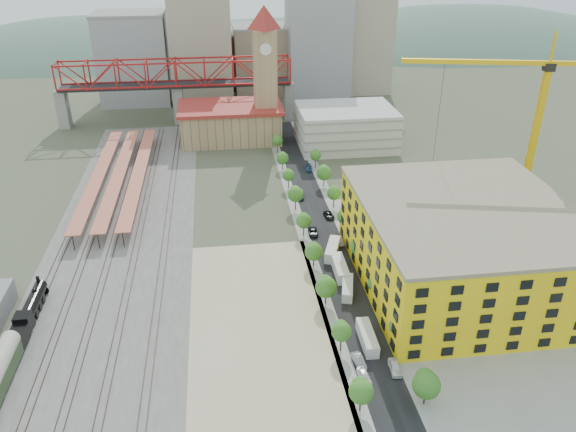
{
  "coord_description": "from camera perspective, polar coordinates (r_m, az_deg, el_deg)",
  "views": [
    {
      "loc": [
        -10.16,
        -120.68,
        71.34
      ],
      "look_at": [
        5.37,
        -2.78,
        10.0
      ],
      "focal_mm": 35.0,
      "sensor_mm": 36.0,
      "label": 1
    }
  ],
  "objects": [
    {
      "name": "platform_canopies",
      "position": [
        181.48,
        -16.77,
        4.3
      ],
      "size": [
        16.0,
        80.0,
        4.12
      ],
      "color": "#B75F46",
      "rests_on": "ground"
    },
    {
      "name": "rail_tracks",
      "position": [
        157.88,
        -16.73,
        -0.77
      ],
      "size": [
        26.56,
        160.0,
        0.18
      ],
      "color": "#382B23",
      "rests_on": "ground"
    },
    {
      "name": "car_5",
      "position": [
        142.42,
        5.33,
        -2.59
      ],
      "size": [
        1.6,
        4.17,
        1.36
      ],
      "primitive_type": "imported",
      "rotation": [
        0.0,
        0.0,
        0.04
      ],
      "color": "gray",
      "rests_on": "ground"
    },
    {
      "name": "car_2",
      "position": [
        146.13,
        2.56,
        -1.66
      ],
      "size": [
        2.59,
        5.08,
        1.37
      ],
      "primitive_type": "imported",
      "rotation": [
        0.0,
        0.0,
        -0.06
      ],
      "color": "black",
      "rests_on": "ground"
    },
    {
      "name": "distant_hills",
      "position": [
        413.22,
        0.73,
        5.87
      ],
      "size": [
        647.0,
        264.0,
        227.0
      ],
      "color": "#4C6B59",
      "rests_on": "ground"
    },
    {
      "name": "street_asphalt",
      "position": [
        155.49,
        3.03,
        -0.05
      ],
      "size": [
        12.0,
        170.0,
        0.06
      ],
      "primitive_type": "cube",
      "color": "black",
      "rests_on": "ground"
    },
    {
      "name": "site_trailer_a",
      "position": [
        111.05,
        8.05,
        -12.14
      ],
      "size": [
        2.74,
        9.59,
        2.61
      ],
      "primitive_type": "cube",
      "rotation": [
        0.0,
        0.0,
        -0.02
      ],
      "color": "silver",
      "rests_on": "ground"
    },
    {
      "name": "station_hall",
      "position": [
        212.81,
        -5.84,
        9.45
      ],
      "size": [
        38.0,
        24.0,
        13.1
      ],
      "color": "tan",
      "rests_on": "ground"
    },
    {
      "name": "sidewalk_west",
      "position": [
        154.67,
        1.02,
        -0.18
      ],
      "size": [
        3.0,
        170.0,
        0.04
      ],
      "primitive_type": "cube",
      "color": "gray",
      "rests_on": "ground"
    },
    {
      "name": "dirt_lot",
      "position": [
        114.35,
        -2.83,
        -11.33
      ],
      "size": [
        28.0,
        67.0,
        0.06
      ],
      "primitive_type": "cube",
      "color": "tan",
      "rests_on": "ground"
    },
    {
      "name": "car_4",
      "position": [
        106.27,
        10.8,
        -14.91
      ],
      "size": [
        2.24,
        4.84,
        1.6
      ],
      "primitive_type": "imported",
      "rotation": [
        0.0,
        0.0,
        -0.07
      ],
      "color": "white",
      "rests_on": "ground"
    },
    {
      "name": "truss_bridge",
      "position": [
        232.18,
        -11.3,
        13.72
      ],
      "size": [
        94.0,
        9.6,
        25.6
      ],
      "color": "gray",
      "rests_on": "ground"
    },
    {
      "name": "car_3",
      "position": [
        165.78,
        1.25,
        2.09
      ],
      "size": [
        3.04,
        5.67,
        1.56
      ],
      "primitive_type": "imported",
      "rotation": [
        0.0,
        0.0,
        -0.16
      ],
      "color": "navy",
      "rests_on": "ground"
    },
    {
      "name": "car_7",
      "position": [
        185.28,
        2.13,
        4.87
      ],
      "size": [
        2.76,
        5.31,
        1.47
      ],
      "primitive_type": "imported",
      "rotation": [
        0.0,
        0.0,
        -0.14
      ],
      "color": "navy",
      "rests_on": "ground"
    },
    {
      "name": "construction_building",
      "position": [
        129.2,
        17.39,
        -2.73
      ],
      "size": [
        44.6,
        50.6,
        18.8
      ],
      "color": "#FAFA15",
      "rests_on": "ground"
    },
    {
      "name": "locomotive",
      "position": [
        125.91,
        -24.83,
        -8.98
      ],
      "size": [
        2.95,
        22.78,
        5.69
      ],
      "color": "black",
      "rests_on": "ground"
    },
    {
      "name": "clock_tower",
      "position": [
        205.96,
        -2.37,
        15.31
      ],
      "size": [
        12.0,
        12.0,
        52.0
      ],
      "color": "tan",
      "rests_on": "ground"
    },
    {
      "name": "parking_garage",
      "position": [
        206.47,
        5.87,
        8.99
      ],
      "size": [
        34.0,
        26.0,
        14.0
      ],
      "primitive_type": "cube",
      "color": "silver",
      "rests_on": "ground"
    },
    {
      "name": "car_6",
      "position": [
        154.98,
        4.18,
        0.07
      ],
      "size": [
        2.63,
        4.93,
        1.32
      ],
      "primitive_type": "imported",
      "rotation": [
        0.0,
        0.0,
        0.1
      ],
      "color": "black",
      "rests_on": "ground"
    },
    {
      "name": "site_trailer_c",
      "position": [
        130.32,
        5.3,
        -5.31
      ],
      "size": [
        2.91,
        10.27,
        2.8
      ],
      "primitive_type": "cube",
      "rotation": [
        0.0,
        0.0,
        -0.02
      ],
      "color": "silver",
      "rests_on": "ground"
    },
    {
      "name": "street_trees",
      "position": [
        146.86,
        3.72,
        -1.84
      ],
      "size": [
        15.4,
        124.4,
        8.0
      ],
      "color": "#2E6A1F",
      "rests_on": "ground"
    },
    {
      "name": "sidewalk_east",
      "position": [
        156.52,
        5.01,
        0.07
      ],
      "size": [
        3.0,
        170.0,
        0.04
      ],
      "primitive_type": "cube",
      "color": "gray",
      "rests_on": "ground"
    },
    {
      "name": "ballast_strip",
      "position": [
        157.63,
        -16.08,
        -0.77
      ],
      "size": [
        36.0,
        165.0,
        0.06
      ],
      "primitive_type": "cube",
      "color": "#605E59",
      "rests_on": "ground"
    },
    {
      "name": "ground",
      "position": [
        140.56,
        -2.32,
        -3.24
      ],
      "size": [
        400.0,
        400.0,
        0.0
      ],
      "primitive_type": "plane",
      "color": "#474C38",
      "rests_on": "ground"
    },
    {
      "name": "site_trailer_b",
      "position": [
        124.17,
        6.06,
        -7.29
      ],
      "size": [
        4.3,
        8.95,
        2.37
      ],
      "primitive_type": "cube",
      "rotation": [
        0.0,
        0.0,
        -0.24
      ],
      "color": "silver",
      "rests_on": "ground"
    },
    {
      "name": "tower_crane",
      "position": [
        151.95,
        23.04,
        9.7
      ],
      "size": [
        46.21,
        11.56,
        50.1
      ],
      "color": "yellow",
      "rests_on": "ground"
    },
    {
      "name": "car_1",
      "position": [
        106.69,
        7.2,
        -14.41
      ],
      "size": [
        2.21,
        4.7,
        1.49
      ],
      "primitive_type": "imported",
      "rotation": [
        0.0,
        0.0,
        0.15
      ],
      "color": "gray",
      "rests_on": "ground"
    },
    {
      "name": "site_trailer_d",
      "position": [
        137.46,
        4.54,
        -3.42
      ],
      "size": [
        5.75,
        10.13,
        2.69
      ],
      "primitive_type": "cube",
      "rotation": [
        0.0,
        0.0,
        -0.34
      ],
      "color": "silver",
      "rests_on": "ground"
    },
    {
      "name": "skyline",
      "position": [
        268.01,
        -3.77,
        16.8
      ],
      "size": [
        133.0,
        46.0,
        60.0
      ],
      "color": "#9EA0A3",
      "rests_on": "ground"
    },
    {
      "name": "construction_pad",
      "position": [
        135.14,
        18.0,
        -6.08
      ],
      "size": [
        50.0,
        90.0,
        0.06
      ],
      "primitive_type": "cube",
      "color": "gray",
      "rests_on": "ground"
    },
    {
      "name": "car_0",
      "position": [
        103.85,
        7.75,
        -15.84
      ],
      "size": [
        2.2,
        4.62,
        1.53
      ],
      "primitive_type": "imported",
      "rotation": [
        0.0,
        0.0,
        0.09
      ],
      "color": "white",
      "rests_on": "ground"
    }
  ]
}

